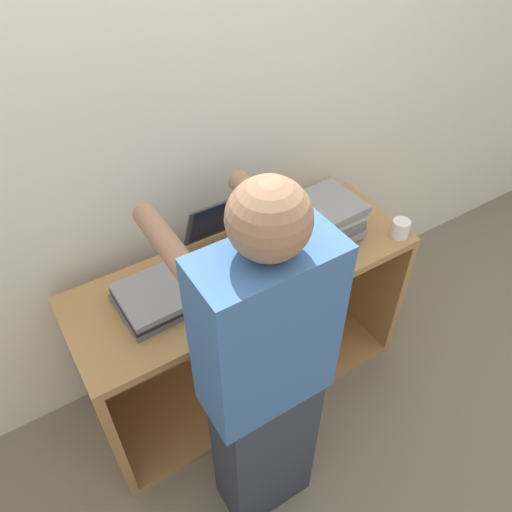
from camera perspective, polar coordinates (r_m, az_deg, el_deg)
name	(u,v)px	position (r m, az deg, el deg)	size (l,w,h in m)	color
ground_plane	(276,415)	(2.50, 2.27, -17.70)	(12.00, 12.00, 0.00)	#756B5B
wall_back	(197,135)	(2.01, -6.79, 13.58)	(8.00, 0.05, 2.40)	silver
cart	(239,318)	(2.33, -1.95, -7.05)	(1.45, 0.51, 0.78)	#A87A47
laptop_open	(238,249)	(2.01, -2.05, 0.80)	(0.33, 0.36, 0.25)	#333338
laptop_stack_left	(163,295)	(1.88, -10.54, -4.37)	(0.34, 0.27, 0.07)	slate
laptop_stack_right	(318,221)	(2.11, 7.12, 4.04)	(0.35, 0.27, 0.17)	gray
person	(264,384)	(1.65, 0.92, -14.43)	(0.40, 0.52, 1.57)	#2D3342
mug	(400,229)	(2.21, 16.16, 3.01)	(0.08, 0.08, 0.08)	white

